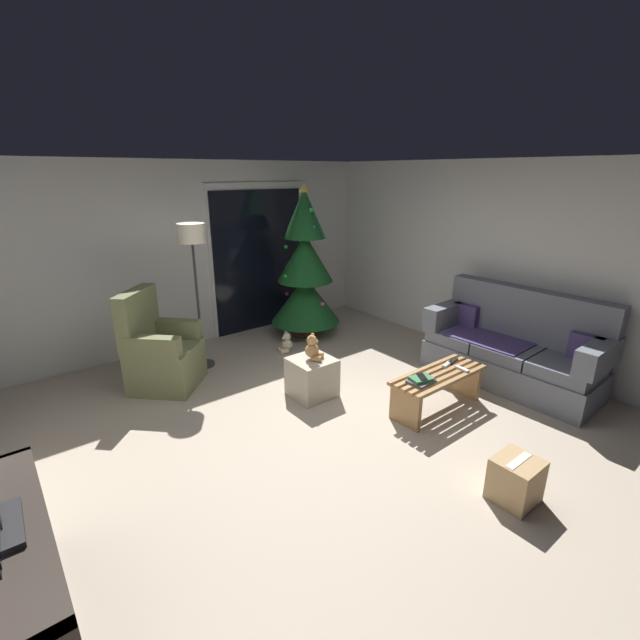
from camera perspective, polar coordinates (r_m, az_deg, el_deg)
name	(u,v)px	position (r m, az deg, el deg)	size (l,w,h in m)	color
ground_plane	(333,431)	(4.28, 1.68, -14.40)	(7.00, 7.00, 0.00)	#B2A38E
wall_back	(191,255)	(6.32, -16.52, 8.17)	(5.72, 0.12, 2.50)	silver
wall_right	(509,264)	(5.95, 23.58, 6.73)	(0.12, 6.00, 2.50)	silver
patio_door_frame	(259,258)	(6.73, -8.06, 8.07)	(1.60, 0.02, 2.20)	silver
patio_door_glass	(259,261)	(6.72, -7.96, 7.63)	(1.50, 0.02, 2.10)	black
couch	(513,349)	(5.50, 24.01, -3.53)	(0.84, 1.96, 1.08)	slate
coffee_table	(438,385)	(4.66, 15.18, -8.26)	(1.10, 0.40, 0.40)	#9E7547
remote_silver	(447,364)	(4.80, 16.32, -5.61)	(0.04, 0.16, 0.02)	#ADADB2
remote_white	(462,369)	(4.75, 18.15, -6.11)	(0.04, 0.16, 0.02)	silver
remote_black	(453,361)	(4.90, 17.08, -5.16)	(0.04, 0.16, 0.02)	black
book_stack	(421,380)	(4.36, 13.15, -7.69)	(0.25, 0.20, 0.06)	#4C4C51
cell_phone	(422,377)	(4.35, 13.23, -7.26)	(0.07, 0.14, 0.01)	black
christmas_tree	(305,272)	(6.32, -1.97, 6.31)	(1.01, 1.01, 2.20)	#4C1E19
armchair	(161,353)	(5.24, -20.19, -4.12)	(0.97, 0.97, 1.13)	olive
floor_lamp	(193,248)	(5.35, -16.38, 9.12)	(0.32, 0.32, 1.78)	#2D2D30
media_shelf	(11,606)	(2.93, -35.48, -28.23)	(0.40, 1.40, 0.75)	black
ottoman	(312,377)	(4.79, -1.05, -7.51)	(0.44, 0.44, 0.43)	#B2A893
teddy_bear_honey	(313,349)	(4.64, -0.95, -3.79)	(0.21, 0.22, 0.29)	tan
teddy_bear_cream_by_tree	(286,343)	(5.95, -4.43, -3.09)	(0.20, 0.20, 0.29)	beige
cardboard_box_taped_mid_floor	(516,480)	(3.74, 24.29, -18.59)	(0.32, 0.31, 0.35)	tan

